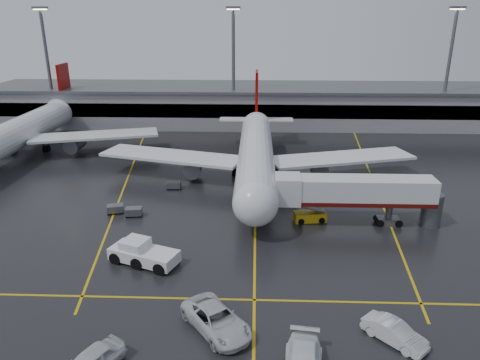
{
  "coord_description": "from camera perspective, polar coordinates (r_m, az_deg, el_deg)",
  "views": [
    {
      "loc": [
        -0.04,
        -55.84,
        23.79
      ],
      "look_at": [
        -2.0,
        -2.0,
        4.0
      ],
      "focal_mm": 33.7,
      "sensor_mm": 36.0,
      "label": 1
    }
  ],
  "objects": [
    {
      "name": "belt_loader",
      "position": [
        55.97,
        8.83,
        -4.56
      ],
      "size": [
        4.06,
        2.34,
        2.44
      ],
      "color": "gold",
      "rests_on": "ground"
    },
    {
      "name": "light_mast_mid",
      "position": [
        98.41,
        -0.84,
        14.74
      ],
      "size": [
        3.0,
        1.2,
        25.45
      ],
      "color": "#595B60",
      "rests_on": "ground"
    },
    {
      "name": "main_airliner",
      "position": [
        68.4,
        2.04,
        3.52
      ],
      "size": [
        48.8,
        45.6,
        14.1
      ],
      "color": "silver",
      "rests_on": "ground"
    },
    {
      "name": "baggage_cart_a",
      "position": [
        58.12,
        -13.3,
        -3.9
      ],
      "size": [
        2.14,
        1.53,
        1.12
      ],
      "color": "#595B60",
      "rests_on": "ground"
    },
    {
      "name": "light_mast_left",
      "position": [
        108.08,
        -23.2,
        13.67
      ],
      "size": [
        3.0,
        1.2,
        25.45
      ],
      "color": "#595B60",
      "rests_on": "ground"
    },
    {
      "name": "baggage_cart_b",
      "position": [
        59.57,
        -15.52,
        -3.5
      ],
      "size": [
        2.27,
        1.78,
        1.12
      ],
      "color": "#595B60",
      "rests_on": "ground"
    },
    {
      "name": "apron_line_left",
      "position": [
        72.79,
        -13.95,
        0.49
      ],
      "size": [
        9.99,
        69.35,
        0.02
      ],
      "primitive_type": "cube",
      "rotation": [
        0.0,
        0.0,
        0.14
      ],
      "color": "gold",
      "rests_on": "ground"
    },
    {
      "name": "apron_line_stop",
      "position": [
        41.36,
        1.82,
        -14.94
      ],
      "size": [
        60.0,
        0.25,
        0.02
      ],
      "primitive_type": "cube",
      "color": "gold",
      "rests_on": "ground"
    },
    {
      "name": "second_airliner",
      "position": [
        90.31,
        -25.8,
        5.63
      ],
      "size": [
        48.8,
        45.6,
        14.1
      ],
      "color": "silver",
      "rests_on": "ground"
    },
    {
      "name": "apron_line_right",
      "position": [
        72.29,
        16.41,
        0.11
      ],
      "size": [
        7.57,
        69.64,
        0.02
      ],
      "primitive_type": "cube",
      "rotation": [
        0.0,
        0.0,
        -0.1
      ],
      "color": "gold",
      "rests_on": "ground"
    },
    {
      "name": "pushback_tractor",
      "position": [
        47.36,
        -12.26,
        -9.1
      ],
      "size": [
        7.59,
        5.17,
        2.52
      ],
      "color": "silver",
      "rests_on": "ground"
    },
    {
      "name": "ground",
      "position": [
        60.7,
        1.96,
        -2.92
      ],
      "size": [
        220.0,
        220.0,
        0.0
      ],
      "primitive_type": "plane",
      "color": "black",
      "rests_on": "ground"
    },
    {
      "name": "service_van_a",
      "position": [
        37.59,
        -3.01,
        -17.26
      ],
      "size": [
        6.76,
        7.46,
        1.93
      ],
      "primitive_type": "imported",
      "rotation": [
        0.0,
        0.0,
        0.65
      ],
      "color": "silver",
      "rests_on": "ground"
    },
    {
      "name": "terminal",
      "position": [
        105.58,
        2.1,
        9.53
      ],
      "size": [
        122.0,
        19.0,
        8.6
      ],
      "color": "gray",
      "rests_on": "ground"
    },
    {
      "name": "jet_bridge",
      "position": [
        54.96,
        14.46,
        -1.69
      ],
      "size": [
        19.9,
        3.4,
        6.05
      ],
      "color": "silver",
      "rests_on": "ground"
    },
    {
      "name": "baggage_cart_c",
      "position": [
        65.98,
        -8.39,
        -0.61
      ],
      "size": [
        2.04,
        1.36,
        1.12
      ],
      "color": "#595B60",
      "rests_on": "ground"
    },
    {
      "name": "light_mast_right",
      "position": [
        106.13,
        24.96,
        13.33
      ],
      "size": [
        3.0,
        1.2,
        25.45
      ],
      "color": "#595B60",
      "rests_on": "ground"
    },
    {
      "name": "service_van_c",
      "position": [
        38.42,
        18.97,
        -17.81
      ],
      "size": [
        4.78,
        4.88,
        1.67
      ],
      "primitive_type": "imported",
      "rotation": [
        0.0,
        0.0,
        0.77
      ],
      "color": "silver",
      "rests_on": "ground"
    },
    {
      "name": "apron_line_centre",
      "position": [
        60.69,
        1.96,
        -2.91
      ],
      "size": [
        0.25,
        90.0,
        0.02
      ],
      "primitive_type": "cube",
      "color": "gold",
      "rests_on": "ground"
    }
  ]
}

